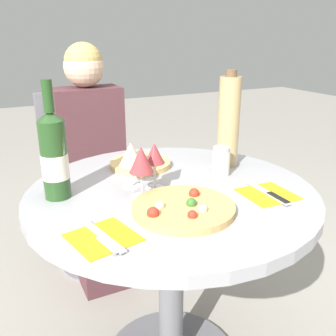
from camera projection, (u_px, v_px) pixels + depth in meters
The scene contains 13 objects.
dining_table at pixel (171, 233), 1.27m from camera, with size 0.93×0.93×0.73m.
chair_behind_diner at pixel (89, 184), 2.02m from camera, with size 0.43×0.43×0.93m.
seated_diner at pixel (95, 176), 1.86m from camera, with size 0.32×0.40×1.17m.
pizza_large at pixel (183, 208), 1.06m from camera, with size 0.29×0.29×0.04m.
pizza_small_far at pixel (140, 163), 1.41m from camera, with size 0.23×0.23×0.05m.
wine_bottle at pixel (54, 156), 1.11m from camera, with size 0.08×0.08×0.36m.
tall_carafe at pixel (229, 121), 1.38m from camera, with size 0.08×0.08×0.35m.
sugar_shaker at pixel (221, 161), 1.31m from camera, with size 0.06×0.06×0.10m.
wine_glass_back_left at pixel (131, 155), 1.19m from camera, with size 0.08×0.08×0.15m.
wine_glass_front_left at pixel (141, 161), 1.12m from camera, with size 0.08×0.08×0.16m.
wine_glass_center at pixel (154, 155), 1.18m from camera, with size 0.06×0.06×0.15m.
place_setting_left at pixel (103, 238), 0.92m from camera, with size 0.18×0.19×0.01m.
place_setting_right at pixel (268, 194), 1.17m from camera, with size 0.15×0.19×0.01m.
Camera 1 is at (-0.50, -1.00, 1.21)m, focal length 40.00 mm.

